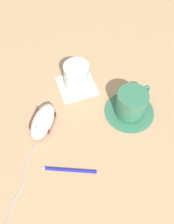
{
  "coord_description": "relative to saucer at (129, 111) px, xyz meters",
  "views": [
    {
      "loc": [
        0.38,
        -0.12,
        0.61
      ],
      "look_at": [
        0.01,
        -0.0,
        0.03
      ],
      "focal_mm": 40.0,
      "sensor_mm": 36.0,
      "label": 1
    }
  ],
  "objects": [
    {
      "name": "computer_mouse",
      "position": [
        -0.03,
        -0.25,
        0.02
      ],
      "size": [
        0.13,
        0.11,
        0.04
      ],
      "color": "silver",
      "rests_on": "ground"
    },
    {
      "name": "mouse_cable",
      "position": [
        0.15,
        -0.35,
        -0.0
      ],
      "size": [
        0.27,
        0.11,
        0.0
      ],
      "color": "gray",
      "rests_on": "ground"
    },
    {
      "name": "napkin_under_glass",
      "position": [
        -0.14,
        -0.12,
        -0.0
      ],
      "size": [
        0.12,
        0.12,
        0.0
      ],
      "primitive_type": "cube",
      "rotation": [
        0.0,
        0.0,
        0.04
      ],
      "color": "silver",
      "rests_on": "ground"
    },
    {
      "name": "ground_plane",
      "position": [
        -0.03,
        -0.12,
        -0.0
      ],
      "size": [
        3.0,
        3.0,
        0.0
      ],
      "primitive_type": "plane",
      "color": "#9E7F5B"
    },
    {
      "name": "coffee_cup",
      "position": [
        -0.0,
        0.0,
        0.04
      ],
      "size": [
        0.09,
        0.11,
        0.07
      ],
      "color": "#2D664C",
      "rests_on": "saucer"
    },
    {
      "name": "pen",
      "position": [
        0.12,
        -0.21,
        0.0
      ],
      "size": [
        0.06,
        0.14,
        0.01
      ],
      "color": "navy",
      "rests_on": "ground"
    },
    {
      "name": "drinking_glass",
      "position": [
        -0.14,
        -0.12,
        0.04
      ],
      "size": [
        0.08,
        0.08,
        0.09
      ],
      "primitive_type": "cylinder",
      "color": "silver",
      "rests_on": "napkin_under_glass"
    },
    {
      "name": "saucer",
      "position": [
        0.0,
        0.0,
        0.0
      ],
      "size": [
        0.14,
        0.14,
        0.01
      ],
      "primitive_type": "cylinder",
      "color": "#2D664C",
      "rests_on": "ground"
    }
  ]
}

